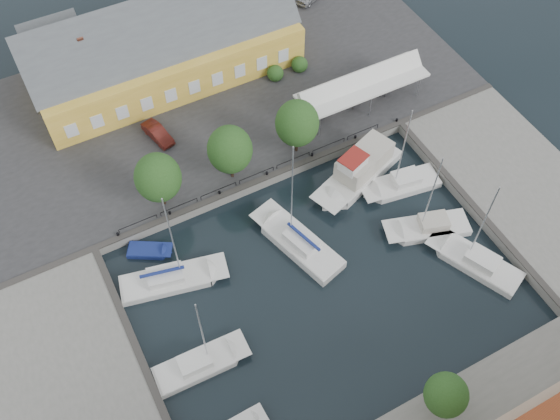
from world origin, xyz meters
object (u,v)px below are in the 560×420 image
object	(u,v)px
east_boat_c	(476,263)
west_boat_c	(200,365)
launch_nw	(149,251)
east_boat_a	(401,185)
center_sailboat	(299,244)
trawler	(360,171)
east_boat_b	(428,228)
car_red	(158,133)
west_boat_a	(171,280)
tent_canopy	(362,85)
warehouse	(159,50)

from	to	relation	value
east_boat_c	west_boat_c	world-z (taller)	east_boat_c
east_boat_c	launch_nw	bearing A→B (deg)	149.57
east_boat_a	east_boat_c	xyz separation A→B (m)	(0.88, -10.34, -0.00)
center_sailboat	trawler	xyz separation A→B (m)	(9.05, 4.20, 0.65)
east_boat_b	launch_nw	bearing A→B (deg)	157.52
car_red	trawler	distance (m)	20.42
west_boat_a	tent_canopy	bearing A→B (deg)	21.33
warehouse	trawler	distance (m)	24.76
trawler	east_boat_a	distance (m)	4.26
warehouse	west_boat_c	xyz separation A→B (m)	(-9.76, -32.00, -4.17)
center_sailboat	east_boat_b	size ratio (longest dim) A/B	1.21
car_red	east_boat_b	xyz separation A→B (m)	(17.98, -21.38, -1.40)
east_boat_a	west_boat_c	world-z (taller)	east_boat_a
east_boat_b	east_boat_c	world-z (taller)	east_boat_c
tent_canopy	trawler	world-z (taller)	trawler
east_boat_b	launch_nw	distance (m)	25.53
center_sailboat	east_boat_b	distance (m)	12.10
warehouse	east_boat_a	bearing A→B (deg)	-58.83
east_boat_c	west_boat_c	bearing A→B (deg)	173.77
trawler	west_boat_a	distance (m)	20.75
tent_canopy	car_red	xyz separation A→B (m)	(-20.46, 5.47, -2.02)
east_boat_b	launch_nw	world-z (taller)	east_boat_b
east_boat_c	car_red	bearing A→B (deg)	126.50
east_boat_c	west_boat_c	size ratio (longest dim) A/B	1.05
east_boat_a	west_boat_a	bearing A→B (deg)	178.44
east_boat_b	west_boat_a	xyz separation A→B (m)	(-22.97, 5.98, 0.01)
trawler	west_boat_a	bearing A→B (deg)	-173.72
car_red	east_boat_b	bearing A→B (deg)	-63.87
trawler	west_boat_c	bearing A→B (deg)	-154.04
east_boat_a	west_boat_a	xyz separation A→B (m)	(-23.63, 0.65, 0.01)
warehouse	trawler	xyz separation A→B (m)	(11.76, -21.52, -3.41)
west_boat_c	east_boat_a	bearing A→B (deg)	17.13
center_sailboat	west_boat_c	bearing A→B (deg)	-153.26
east_boat_a	west_boat_c	size ratio (longest dim) A/B	1.06
west_boat_c	tent_canopy	bearing A→B (deg)	34.54
warehouse	west_boat_a	xyz separation A→B (m)	(-8.85, -23.79, -4.16)
launch_nw	east_boat_b	bearing A→B (deg)	-22.48
warehouse	west_boat_c	bearing A→B (deg)	-106.96
trawler	center_sailboat	bearing A→B (deg)	-155.14
tent_canopy	east_boat_b	world-z (taller)	east_boat_b
warehouse	tent_canopy	bearing A→B (deg)	-39.86
east_boat_a	launch_nw	world-z (taller)	east_boat_a
trawler	east_boat_c	bearing A→B (deg)	-73.60
west_boat_a	launch_nw	xyz separation A→B (m)	(-0.62, 3.78, -0.18)
east_boat_c	west_boat_a	bearing A→B (deg)	155.86
warehouse	car_red	size ratio (longest dim) A/B	7.10
center_sailboat	launch_nw	xyz separation A→B (m)	(-12.18, 5.70, -0.27)
tent_canopy	east_boat_b	distance (m)	16.47
tent_canopy	west_boat_a	size ratio (longest dim) A/B	1.13
west_boat_c	launch_nw	xyz separation A→B (m)	(0.29, 11.99, -0.17)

